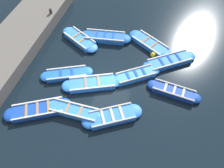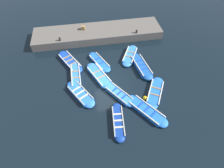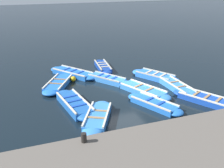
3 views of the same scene
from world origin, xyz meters
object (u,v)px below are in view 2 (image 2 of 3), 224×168
object	(u,v)px
boat_outer_right	(70,62)
boat_end_of_row	(99,62)
boat_near_quay	(80,94)
wooden_crate	(83,28)
boat_centre	(130,56)
boat_broadside	(76,76)
boat_bow_out	(119,94)
buoy_orange_near	(145,98)
boat_mid_row	(118,122)
boat_stern_in	(99,75)
boat_drifting	(155,92)
boat_outer_left	(141,66)
boat_alongside	(146,110)
bollard_north	(60,39)
bollard_mid_north	(137,31)

from	to	relation	value
boat_outer_right	boat_end_of_row	xyz separation A→B (m)	(0.52, 2.89, -0.01)
boat_near_quay	wooden_crate	distance (m)	8.59
boat_centre	boat_broadside	distance (m)	5.91
boat_bow_out	boat_centre	world-z (taller)	boat_centre
wooden_crate	buoy_orange_near	xyz separation A→B (m)	(9.84, 4.41, -0.92)
boat_near_quay	boat_broadside	world-z (taller)	boat_broadside
boat_mid_row	boat_stern_in	bearing A→B (deg)	-170.13
boat_drifting	boat_stern_in	world-z (taller)	boat_stern_in
boat_mid_row	boat_outer_left	xyz separation A→B (m)	(-5.46, 3.34, 0.02)
boat_centre	boat_alongside	xyz separation A→B (m)	(6.57, -0.23, -0.01)
boat_centre	buoy_orange_near	bearing A→B (deg)	0.02
boat_alongside	bollard_north	distance (m)	11.55
boat_end_of_row	bollard_mid_north	bearing A→B (deg)	124.52
boat_centre	bollard_north	size ratio (longest dim) A/B	9.81
boat_near_quay	boat_centre	bearing A→B (deg)	127.44
boat_end_of_row	bollard_mid_north	world-z (taller)	bollard_mid_north
boat_drifting	bollard_mid_north	world-z (taller)	bollard_mid_north
boat_outer_right	bollard_north	world-z (taller)	bollard_north
boat_drifting	boat_bow_out	xyz separation A→B (m)	(-0.31, -3.10, 0.01)
boat_bow_out	boat_broadside	size ratio (longest dim) A/B	0.88
boat_bow_out	boat_near_quay	world-z (taller)	boat_near_quay
buoy_orange_near	bollard_mid_north	bearing A→B (deg)	170.71
wooden_crate	buoy_orange_near	distance (m)	10.82
boat_outer_left	boat_centre	bearing A→B (deg)	-156.69
boat_drifting	boat_outer_left	bearing A→B (deg)	-174.57
boat_outer_right	boat_mid_row	bearing A→B (deg)	25.63
boat_stern_in	boat_broadside	bearing A→B (deg)	-98.06
bollard_mid_north	buoy_orange_near	size ratio (longest dim) A/B	0.99
boat_bow_out	boat_end_of_row	world-z (taller)	boat_bow_out
boat_mid_row	boat_alongside	size ratio (longest dim) A/B	0.91
boat_alongside	buoy_orange_near	size ratio (longest dim) A/B	10.36
boat_stern_in	buoy_orange_near	size ratio (longest dim) A/B	10.77
bollard_north	boat_near_quay	bearing A→B (deg)	13.75
boat_centre	boat_stern_in	bearing A→B (deg)	-57.67
boat_alongside	buoy_orange_near	bearing A→B (deg)	169.04
bollard_north	boat_mid_row	bearing A→B (deg)	23.66
boat_broadside	buoy_orange_near	distance (m)	6.61
boat_drifting	boat_alongside	world-z (taller)	boat_alongside
boat_stern_in	boat_end_of_row	world-z (taller)	boat_stern_in
boat_bow_out	boat_alongside	xyz separation A→B (m)	(1.91, 1.83, -0.00)
bollard_north	boat_end_of_row	bearing A→B (deg)	49.91
boat_mid_row	buoy_orange_near	xyz separation A→B (m)	(-1.76, 2.62, 0.01)
boat_centre	wooden_crate	world-z (taller)	wooden_crate
boat_drifting	boat_stern_in	distance (m)	5.30
boat_stern_in	wooden_crate	size ratio (longest dim) A/B	9.51
boat_broadside	boat_stern_in	bearing A→B (deg)	81.94
boat_outer_left	bollard_mid_north	bearing A→B (deg)	172.28
boat_drifting	boat_mid_row	world-z (taller)	boat_mid_row
boat_outer_left	wooden_crate	distance (m)	8.06
boat_bow_out	boat_stern_in	world-z (taller)	boat_bow_out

